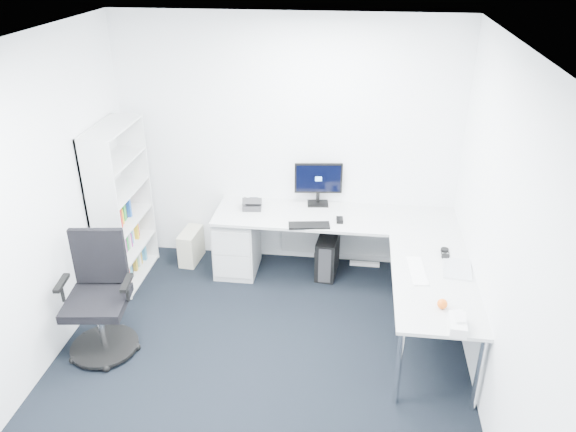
# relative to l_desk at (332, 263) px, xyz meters

# --- Properties ---
(ground) EXTENTS (4.20, 4.20, 0.00)m
(ground) POSITION_rel_l_desk_xyz_m (-0.55, -1.40, -0.37)
(ground) COLOR black
(ceiling) EXTENTS (4.20, 4.20, 0.00)m
(ceiling) POSITION_rel_l_desk_xyz_m (-0.55, -1.40, 2.33)
(ceiling) COLOR white
(wall_back) EXTENTS (3.60, 0.02, 2.70)m
(wall_back) POSITION_rel_l_desk_xyz_m (-0.55, 0.70, 0.98)
(wall_back) COLOR white
(wall_back) RESTS_ON ground
(wall_left) EXTENTS (0.02, 4.20, 2.70)m
(wall_left) POSITION_rel_l_desk_xyz_m (-2.35, -1.40, 0.98)
(wall_left) COLOR white
(wall_left) RESTS_ON ground
(wall_right) EXTENTS (0.02, 4.20, 2.70)m
(wall_right) POSITION_rel_l_desk_xyz_m (1.25, -1.40, 0.98)
(wall_right) COLOR white
(wall_right) RESTS_ON ground
(l_desk) EXTENTS (2.50, 1.40, 0.73)m
(l_desk) POSITION_rel_l_desk_xyz_m (0.00, 0.00, 0.00)
(l_desk) COLOR #B5B8B8
(l_desk) RESTS_ON ground
(drawer_pedestal) EXTENTS (0.43, 0.54, 0.66)m
(drawer_pedestal) POSITION_rel_l_desk_xyz_m (-1.05, 0.33, -0.03)
(drawer_pedestal) COLOR #B5B8B8
(drawer_pedestal) RESTS_ON ground
(bookshelf) EXTENTS (0.33, 0.85, 1.70)m
(bookshelf) POSITION_rel_l_desk_xyz_m (-2.17, 0.05, 0.49)
(bookshelf) COLOR silver
(bookshelf) RESTS_ON ground
(task_chair) EXTENTS (0.70, 0.70, 1.10)m
(task_chair) POSITION_rel_l_desk_xyz_m (-1.95, -1.15, 0.19)
(task_chair) COLOR black
(task_chair) RESTS_ON ground
(black_pc_tower) EXTENTS (0.25, 0.48, 0.45)m
(black_pc_tower) POSITION_rel_l_desk_xyz_m (-0.06, 0.39, -0.14)
(black_pc_tower) COLOR black
(black_pc_tower) RESTS_ON ground
(beige_pc_tower) EXTENTS (0.21, 0.41, 0.37)m
(beige_pc_tower) POSITION_rel_l_desk_xyz_m (-1.61, 0.46, -0.18)
(beige_pc_tower) COLOR #BCB9A0
(beige_pc_tower) RESTS_ON ground
(power_strip) EXTENTS (0.33, 0.06, 0.04)m
(power_strip) POSITION_rel_l_desk_xyz_m (0.35, 0.60, -0.35)
(power_strip) COLOR white
(power_strip) RESTS_ON ground
(monitor) EXTENTS (0.52, 0.22, 0.49)m
(monitor) POSITION_rel_l_desk_xyz_m (-0.20, 0.59, 0.61)
(monitor) COLOR black
(monitor) RESTS_ON l_desk
(black_keyboard) EXTENTS (0.43, 0.21, 0.02)m
(black_keyboard) POSITION_rel_l_desk_xyz_m (-0.24, 0.08, 0.38)
(black_keyboard) COLOR black
(black_keyboard) RESTS_ON l_desk
(mouse) EXTENTS (0.08, 0.12, 0.04)m
(mouse) POSITION_rel_l_desk_xyz_m (0.06, 0.22, 0.38)
(mouse) COLOR black
(mouse) RESTS_ON l_desk
(desk_phone) EXTENTS (0.22, 0.22, 0.14)m
(desk_phone) POSITION_rel_l_desk_xyz_m (-0.88, 0.42, 0.43)
(desk_phone) COLOR #2B2B2D
(desk_phone) RESTS_ON l_desk
(laptop) EXTENTS (0.39, 0.38, 0.25)m
(laptop) POSITION_rel_l_desk_xyz_m (1.11, -0.57, 0.49)
(laptop) COLOR silver
(laptop) RESTS_ON l_desk
(white_keyboard) EXTENTS (0.16, 0.46, 0.02)m
(white_keyboard) POSITION_rel_l_desk_xyz_m (0.77, -0.64, 0.37)
(white_keyboard) COLOR white
(white_keyboard) RESTS_ON l_desk
(headphones) EXTENTS (0.12, 0.18, 0.05)m
(headphones) POSITION_rel_l_desk_xyz_m (1.04, -0.31, 0.39)
(headphones) COLOR black
(headphones) RESTS_ON l_desk
(orange_fruit) EXTENTS (0.08, 0.08, 0.08)m
(orange_fruit) POSITION_rel_l_desk_xyz_m (0.92, -1.16, 0.41)
(orange_fruit) COLOR orange
(orange_fruit) RESTS_ON l_desk
(tissue_box) EXTENTS (0.14, 0.24, 0.08)m
(tissue_box) POSITION_rel_l_desk_xyz_m (1.00, -1.41, 0.41)
(tissue_box) COLOR white
(tissue_box) RESTS_ON l_desk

